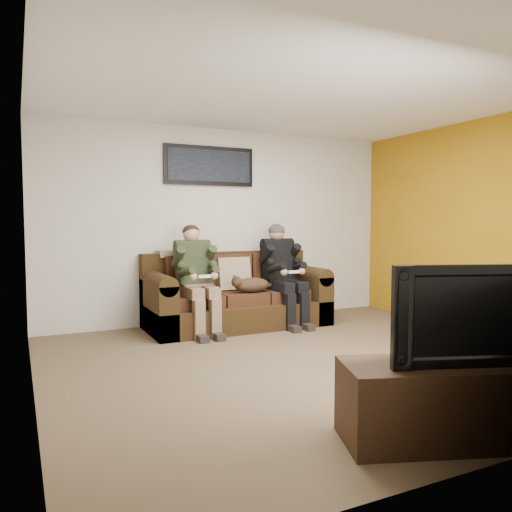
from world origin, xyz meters
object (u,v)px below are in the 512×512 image
framed_poster (210,166)px  tv_stand (467,401)px  sofa (235,298)px  person_left (196,272)px  person_right (282,268)px  television (470,313)px  cat (250,285)px

framed_poster → tv_stand: 4.56m
sofa → tv_stand: 3.78m
person_left → framed_poster: (0.40, 0.58, 1.35)m
person_right → framed_poster: bearing=144.1°
television → cat: bearing=107.5°
framed_poster → tv_stand: framed_poster is taller
sofa → television: size_ratio=2.16×
person_left → television: size_ratio=1.23×
sofa → television: bearing=-90.9°
cat → framed_poster: size_ratio=0.53×
cat → framed_poster: (-0.29, 0.67, 1.54)m
person_left → framed_poster: size_ratio=1.06×
television → person_left: bearing=118.5°
cat → framed_poster: bearing=113.5°
person_right → framed_poster: framed_poster is taller
tv_stand → television: television is taller
sofa → person_right: (0.60, -0.19, 0.39)m
person_left → cat: (0.69, -0.09, -0.18)m
person_right → television: bearing=-100.3°
person_left → tv_stand: (0.54, -3.59, -0.50)m
person_right → sofa: bearing=162.0°
cat → person_left: bearing=172.6°
framed_poster → tv_stand: (0.14, -4.17, -1.85)m
person_left → cat: 0.72m
person_left → person_right: bearing=0.0°
person_right → framed_poster: 1.67m
sofa → person_right: bearing=-18.0°
person_right → cat: (-0.51, -0.09, -0.19)m
sofa → framed_poster: framed_poster is taller
tv_stand → person_right: bearing=99.6°
person_left → person_right: (1.19, 0.00, 0.00)m
person_left → tv_stand: 3.66m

